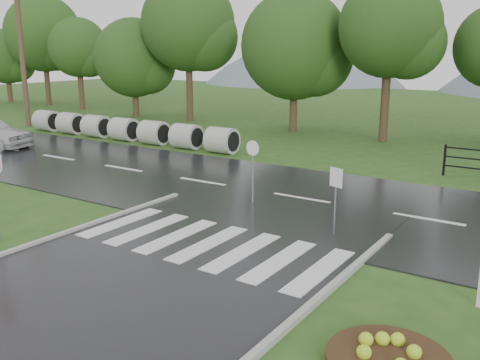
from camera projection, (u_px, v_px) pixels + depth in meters
The scene contains 9 objects.
ground at pixel (33, 333), 9.10m from camera, with size 120.00×120.00×0.00m, color #2A501A.
main_road at pixel (301, 199), 17.20m from camera, with size 90.00×8.00×0.04m, color black.
crosswalk at pixel (208, 243), 13.13m from camera, with size 6.50×2.80×0.02m.
treeline at pixel (440, 141), 28.01m from camera, with size 83.20×5.20×10.00m.
culvert_pipes at pixel (124, 129), 28.05m from camera, with size 13.90×1.20×1.20m.
flower_bed at pixel (389, 359), 8.11m from camera, with size 1.90×1.90×0.38m.
reg_sign_small at pixel (336, 187), 13.50m from camera, with size 0.39×0.14×1.81m.
reg_sign_round at pixel (253, 164), 16.34m from camera, with size 0.47×0.08×2.02m.
utility_pole_west at pixel (21, 48), 32.19m from camera, with size 1.67×0.36×9.42m.
Camera 1 is at (7.47, -4.90, 4.72)m, focal length 40.00 mm.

